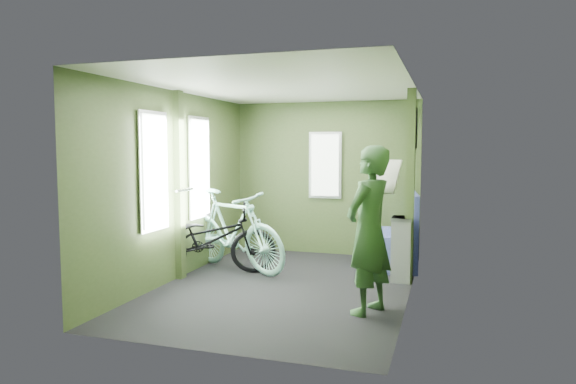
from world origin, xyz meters
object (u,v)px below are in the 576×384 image
passenger (369,230)px  bench_seat (398,245)px  bicycle_mint (233,271)px  bicycle_black (209,274)px  waste_box (402,249)px

passenger → bench_seat: size_ratio=1.60×
passenger → bicycle_mint: bearing=-98.2°
bicycle_black → bicycle_mint: 0.34m
bicycle_mint → passenger: size_ratio=1.11×
bicycle_mint → waste_box: 2.20m
passenger → waste_box: bearing=-165.6°
bicycle_mint → bench_seat: bearing=-42.7°
bicycle_mint → bench_seat: 2.24m
bicycle_black → bicycle_mint: bearing=-61.9°
passenger → waste_box: (0.20, 1.34, -0.43)m
bicycle_black → bicycle_mint: size_ratio=0.95×
bicycle_mint → waste_box: size_ratio=2.32×
bicycle_mint → waste_box: bearing=-61.6°
bicycle_black → passenger: passenger is taller
waste_box → bench_seat: bench_seat is taller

